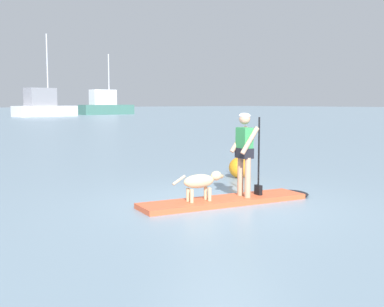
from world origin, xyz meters
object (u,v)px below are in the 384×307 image
object	(u,v)px
dog	(201,182)
moored_boat_port	(44,106)
marker_buoy	(239,168)
person_paddler	(245,149)
paddleboard	(234,200)
moored_boat_far_port	(106,105)

from	to	relation	value
dog	moored_boat_port	xyz separation A→B (m)	(20.63, 60.35, 1.05)
marker_buoy	dog	bearing A→B (deg)	-145.34
person_paddler	moored_boat_port	world-z (taller)	moored_boat_port
paddleboard	dog	world-z (taller)	dog
moored_boat_far_port	marker_buoy	size ratio (longest dim) A/B	9.57
paddleboard	moored_boat_port	distance (m)	63.70
dog	moored_boat_port	bearing A→B (deg)	71.12
moored_boat_port	marker_buoy	xyz separation A→B (m)	(-17.65, -58.29, -1.24)
moored_boat_port	dog	bearing A→B (deg)	-108.88
moored_boat_port	moored_boat_far_port	distance (m)	13.57
dog	marker_buoy	size ratio (longest dim) A/B	1.05
person_paddler	dog	xyz separation A→B (m)	(-0.97, 0.19, -0.59)
person_paddler	paddleboard	bearing A→B (deg)	169.01
person_paddler	marker_buoy	distance (m)	3.12
person_paddler	marker_buoy	bearing A→B (deg)	48.13
paddleboard	marker_buoy	distance (m)	3.17
person_paddler	dog	world-z (taller)	person_paddler
dog	moored_boat_far_port	xyz separation A→B (m)	(33.21, 65.44, 1.06)
person_paddler	marker_buoy	xyz separation A→B (m)	(2.02, 2.25, -0.78)
dog	moored_boat_port	distance (m)	63.79
dog	marker_buoy	world-z (taller)	marker_buoy
dog	person_paddler	bearing A→B (deg)	-10.99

